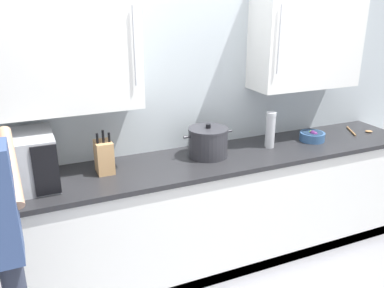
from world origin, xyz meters
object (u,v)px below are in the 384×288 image
(microwave_oven, at_px, (6,164))
(knife_block, at_px, (104,157))
(thermos_flask, at_px, (270,130))
(wooden_spoon, at_px, (360,131))
(fruit_bowl, at_px, (312,136))
(stock_pot, at_px, (208,142))

(microwave_oven, xyz_separation_m, knife_block, (0.59, 0.02, -0.06))
(microwave_oven, bearing_deg, thermos_flask, -0.22)
(wooden_spoon, distance_m, fruit_bowl, 0.53)
(microwave_oven, xyz_separation_m, wooden_spoon, (2.84, -0.01, -0.16))
(wooden_spoon, relative_size, fruit_bowl, 1.14)
(microwave_oven, relative_size, fruit_bowl, 3.86)
(microwave_oven, bearing_deg, fruit_bowl, -0.47)
(microwave_oven, relative_size, wooden_spoon, 3.38)
(thermos_flask, bearing_deg, knife_block, 178.63)
(fruit_bowl, height_order, knife_block, knife_block)
(fruit_bowl, bearing_deg, microwave_oven, 179.53)
(stock_pot, bearing_deg, wooden_spoon, -0.91)
(stock_pot, bearing_deg, microwave_oven, -179.41)
(wooden_spoon, height_order, knife_block, knife_block)
(fruit_bowl, relative_size, stock_pot, 0.53)
(microwave_oven, distance_m, wooden_spoon, 2.84)
(fruit_bowl, xyz_separation_m, knife_block, (-1.71, 0.04, 0.07))
(fruit_bowl, relative_size, knife_block, 0.67)
(stock_pot, height_order, knife_block, knife_block)
(fruit_bowl, bearing_deg, stock_pot, 178.02)
(wooden_spoon, xyz_separation_m, fruit_bowl, (-0.53, -0.01, 0.03))
(wooden_spoon, relative_size, knife_block, 0.77)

